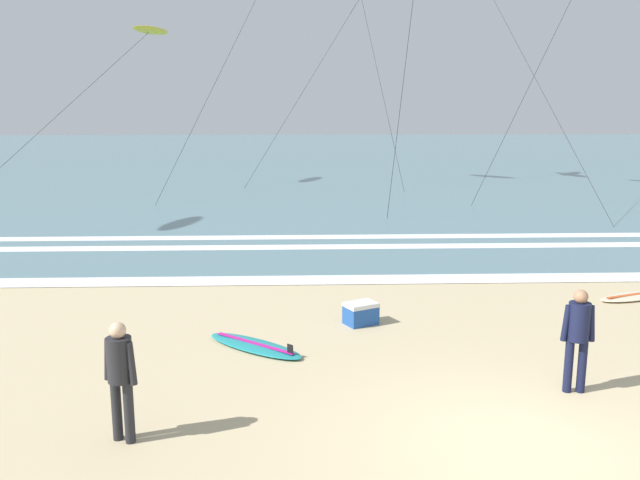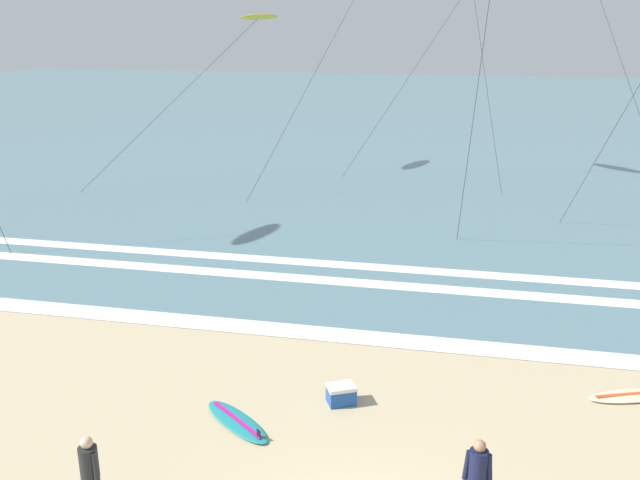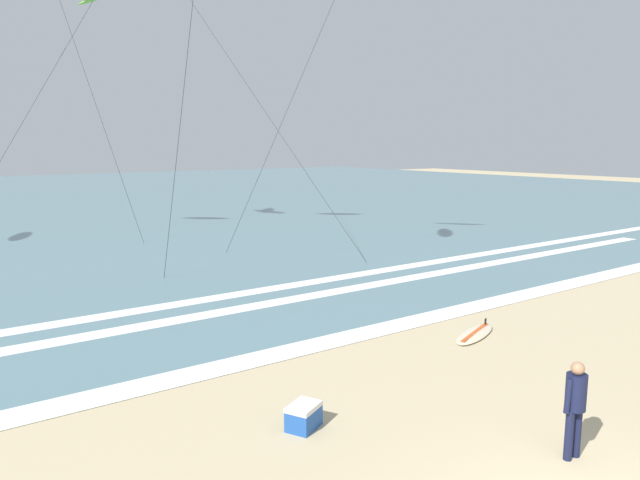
{
  "view_description": "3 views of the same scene",
  "coord_description": "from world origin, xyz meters",
  "px_view_note": "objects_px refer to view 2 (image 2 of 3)",
  "views": [
    {
      "loc": [
        -2.84,
        -7.5,
        4.22
      ],
      "look_at": [
        -2.35,
        5.87,
        1.52
      ],
      "focal_mm": 36.91,
      "sensor_mm": 36.0,
      "label": 1
    },
    {
      "loc": [
        0.79,
        -8.54,
        8.26
      ],
      "look_at": [
        -2.51,
        7.05,
        3.11
      ],
      "focal_mm": 38.97,
      "sensor_mm": 36.0,
      "label": 2
    },
    {
      "loc": [
        -6.93,
        -3.08,
        4.93
      ],
      "look_at": [
        0.72,
        7.67,
        2.76
      ],
      "focal_mm": 33.01,
      "sensor_mm": 36.0,
      "label": 3
    }
  ],
  "objects_px": {
    "surfer_foreground_main": "(90,470)",
    "surfboard_left_pile": "(632,395)",
    "surfboard_near_water": "(237,421)",
    "cooler_box": "(341,394)",
    "kite_yellow_distant_low": "(259,18)",
    "surfer_left_far": "(478,473)"
  },
  "relations": [
    {
      "from": "surfboard_near_water",
      "to": "kite_yellow_distant_low",
      "type": "relative_size",
      "value": 0.22
    },
    {
      "from": "surfer_foreground_main",
      "to": "surfer_left_far",
      "type": "bearing_deg",
      "value": 11.12
    },
    {
      "from": "surfer_foreground_main",
      "to": "surfboard_left_pile",
      "type": "bearing_deg",
      "value": 31.75
    },
    {
      "from": "surfer_foreground_main",
      "to": "surfboard_near_water",
      "type": "distance_m",
      "value": 3.71
    },
    {
      "from": "surfboard_left_pile",
      "to": "surfboard_near_water",
      "type": "height_order",
      "value": "same"
    },
    {
      "from": "surfboard_left_pile",
      "to": "cooler_box",
      "type": "xyz_separation_m",
      "value": [
        -6.44,
        -1.6,
        0.18
      ]
    },
    {
      "from": "kite_yellow_distant_low",
      "to": "cooler_box",
      "type": "xyz_separation_m",
      "value": [
        8.91,
        -23.95,
        -7.95
      ]
    },
    {
      "from": "surfer_left_far",
      "to": "cooler_box",
      "type": "xyz_separation_m",
      "value": [
        -2.91,
        3.29,
        -0.74
      ]
    },
    {
      "from": "surfboard_near_water",
      "to": "kite_yellow_distant_low",
      "type": "xyz_separation_m",
      "value": [
        -6.88,
        25.22,
        8.13
      ]
    },
    {
      "from": "kite_yellow_distant_low",
      "to": "cooler_box",
      "type": "distance_m",
      "value": 26.76
    },
    {
      "from": "surfer_foreground_main",
      "to": "cooler_box",
      "type": "xyz_separation_m",
      "value": [
        3.5,
        4.55,
        -0.74
      ]
    },
    {
      "from": "surfboard_left_pile",
      "to": "surfboard_near_water",
      "type": "distance_m",
      "value": 8.94
    },
    {
      "from": "surfer_left_far",
      "to": "surfboard_left_pile",
      "type": "bearing_deg",
      "value": 54.22
    },
    {
      "from": "surfboard_left_pile",
      "to": "kite_yellow_distant_low",
      "type": "xyz_separation_m",
      "value": [
        -15.35,
        22.34,
        8.13
      ]
    },
    {
      "from": "surfboard_left_pile",
      "to": "cooler_box",
      "type": "bearing_deg",
      "value": -166.01
    },
    {
      "from": "surfer_foreground_main",
      "to": "cooler_box",
      "type": "height_order",
      "value": "surfer_foreground_main"
    },
    {
      "from": "surfer_foreground_main",
      "to": "surfboard_left_pile",
      "type": "distance_m",
      "value": 11.73
    },
    {
      "from": "surfer_left_far",
      "to": "kite_yellow_distant_low",
      "type": "bearing_deg",
      "value": 113.46
    },
    {
      "from": "kite_yellow_distant_low",
      "to": "surfer_left_far",
      "type": "bearing_deg",
      "value": -66.54
    },
    {
      "from": "surfer_left_far",
      "to": "cooler_box",
      "type": "height_order",
      "value": "surfer_left_far"
    },
    {
      "from": "surfboard_near_water",
      "to": "surfer_foreground_main",
      "type": "bearing_deg",
      "value": -114.27
    },
    {
      "from": "surfer_foreground_main",
      "to": "kite_yellow_distant_low",
      "type": "relative_size",
      "value": 0.18
    }
  ]
}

